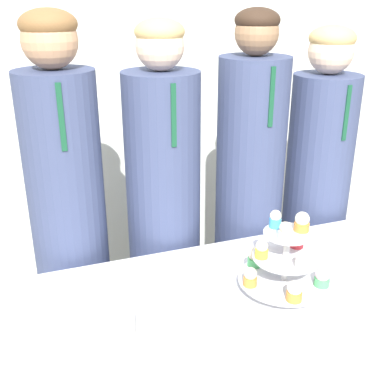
# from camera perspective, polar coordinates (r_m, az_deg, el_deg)

# --- Properties ---
(wall_back) EXTENTS (9.00, 0.06, 2.70)m
(wall_back) POSITION_cam_1_polar(r_m,az_deg,el_deg) (2.62, -5.34, 15.42)
(wall_back) COLOR silver
(wall_back) RESTS_ON ground_plane
(table) EXTENTS (1.73, 0.69, 0.78)m
(table) POSITION_cam_1_polar(r_m,az_deg,el_deg) (1.85, 7.52, -21.49)
(table) COLOR white
(table) RESTS_ON ground_plane
(round_cake) EXTENTS (0.23, 0.23, 0.11)m
(round_cake) POSITION_cam_1_polar(r_m,az_deg,el_deg) (1.37, -10.23, -15.57)
(round_cake) COLOR white
(round_cake) RESTS_ON table
(cupcake_stand) EXTENTS (0.29, 0.29, 0.27)m
(cupcake_stand) POSITION_cam_1_polar(r_m,az_deg,el_deg) (1.56, 11.02, -7.86)
(cupcake_stand) COLOR silver
(cupcake_stand) RESTS_ON table
(student_0) EXTENTS (0.28, 0.28, 1.63)m
(student_0) POSITION_cam_1_polar(r_m,az_deg,el_deg) (1.91, -14.10, -5.82)
(student_0) COLOR #384266
(student_0) RESTS_ON ground_plane
(student_1) EXTENTS (0.29, 0.30, 1.59)m
(student_1) POSITION_cam_1_polar(r_m,az_deg,el_deg) (1.98, -3.28, -4.94)
(student_1) COLOR #384266
(student_1) RESTS_ON ground_plane
(student_2) EXTENTS (0.28, 0.29, 1.62)m
(student_2) POSITION_cam_1_polar(r_m,az_deg,el_deg) (2.10, 6.63, -2.93)
(student_2) COLOR #384266
(student_2) RESTS_ON ground_plane
(student_3) EXTENTS (0.28, 0.29, 1.55)m
(student_3) POSITION_cam_1_polar(r_m,az_deg,el_deg) (2.27, 14.27, -2.25)
(student_3) COLOR #384266
(student_3) RESTS_ON ground_plane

